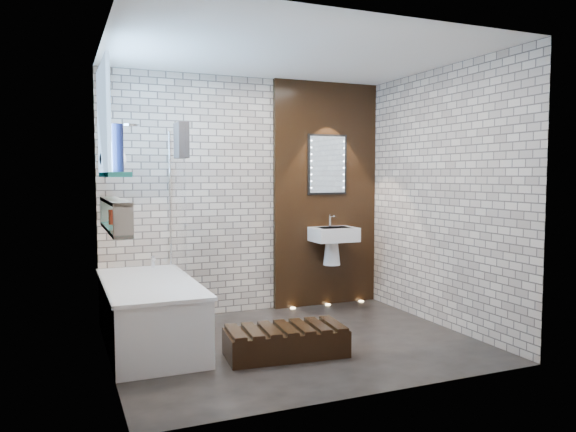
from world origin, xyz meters
name	(u,v)px	position (x,y,z in m)	size (l,w,h in m)	color
ground	(294,343)	(0.00, 0.00, 0.00)	(3.20, 3.20, 0.00)	black
room_shell	(294,200)	(0.00, 0.00, 1.30)	(3.24, 3.20, 2.60)	gray
walnut_panel	(326,195)	(0.95, 1.27, 1.30)	(1.30, 0.06, 2.60)	black
clerestory_window	(106,130)	(-1.57, 0.35, 1.90)	(0.18, 1.00, 0.94)	#7FADE0
display_niche	(115,215)	(-1.53, 0.15, 1.20)	(0.14, 1.30, 0.26)	teal
bathtub	(149,313)	(-1.22, 0.45, 0.29)	(0.79, 1.74, 0.70)	white
bath_screen	(177,200)	(-0.87, 0.89, 1.28)	(0.01, 0.78, 1.40)	white
towel	(181,141)	(-0.87, 0.66, 1.85)	(0.10, 0.25, 0.33)	black
shower_head	(130,125)	(-1.30, 0.95, 2.00)	(0.18, 0.18, 0.02)	silver
washbasin	(333,240)	(0.95, 1.07, 0.79)	(0.50, 0.36, 0.58)	white
led_mirror	(327,165)	(0.95, 1.23, 1.65)	(0.50, 0.02, 0.70)	black
walnut_step	(286,343)	(-0.21, -0.30, 0.11)	(1.01, 0.45, 0.22)	black
niche_bottles	(116,221)	(-1.53, 0.04, 1.16)	(0.06, 0.67, 0.13)	maroon
sill_vases	(114,157)	(-1.50, 0.39, 1.68)	(0.23, 0.58, 0.38)	white
floor_uplights	(328,304)	(0.95, 1.20, 0.01)	(0.96, 0.06, 0.01)	#FFD899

